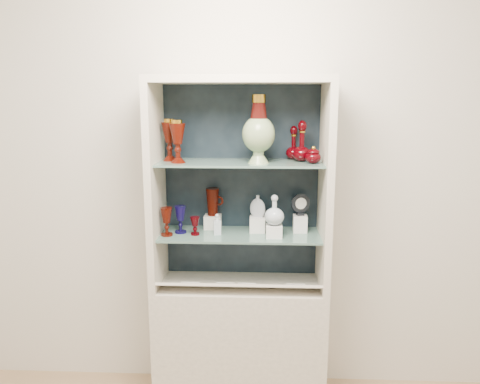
{
  "coord_description": "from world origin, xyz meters",
  "views": [
    {
      "loc": [
        0.12,
        -1.06,
        1.83
      ],
      "look_at": [
        0.0,
        1.53,
        1.3
      ],
      "focal_mm": 35.0,
      "sensor_mm": 36.0,
      "label": 1
    }
  ],
  "objects_px": {
    "ruby_pitcher": "(213,202)",
    "flat_flask": "(258,206)",
    "clear_square_bottle": "(217,224)",
    "cameo_medallion": "(300,204)",
    "cobalt_goblet": "(180,219)",
    "lidded_bowl": "(313,155)",
    "ruby_goblet_tall": "(167,222)",
    "pedestal_lamp_right": "(170,140)",
    "ruby_goblet_small": "(195,226)",
    "clear_round_decanter": "(274,211)",
    "pedestal_lamp_left": "(178,141)",
    "ruby_decanter_b": "(294,142)",
    "ruby_decanter_a": "(302,139)",
    "enamel_urn": "(259,129)"
  },
  "relations": [
    {
      "from": "clear_square_bottle",
      "to": "cameo_medallion",
      "type": "height_order",
      "value": "cameo_medallion"
    },
    {
      "from": "lidded_bowl",
      "to": "enamel_urn",
      "type": "bearing_deg",
      "value": 179.62
    },
    {
      "from": "ruby_decanter_b",
      "to": "clear_round_decanter",
      "type": "height_order",
      "value": "ruby_decanter_b"
    },
    {
      "from": "pedestal_lamp_left",
      "to": "ruby_goblet_tall",
      "type": "bearing_deg",
      "value": -175.08
    },
    {
      "from": "pedestal_lamp_left",
      "to": "ruby_pitcher",
      "type": "bearing_deg",
      "value": 43.21
    },
    {
      "from": "ruby_decanter_b",
      "to": "ruby_goblet_small",
      "type": "xyz_separation_m",
      "value": [
        -0.56,
        -0.16,
        -0.47
      ]
    },
    {
      "from": "ruby_decanter_a",
      "to": "clear_round_decanter",
      "type": "distance_m",
      "value": 0.43
    },
    {
      "from": "ruby_decanter_a",
      "to": "ruby_decanter_b",
      "type": "height_order",
      "value": "ruby_decanter_a"
    },
    {
      "from": "flat_flask",
      "to": "clear_round_decanter",
      "type": "height_order",
      "value": "clear_round_decanter"
    },
    {
      "from": "pedestal_lamp_right",
      "to": "ruby_decanter_a",
      "type": "relative_size",
      "value": 0.92
    },
    {
      "from": "pedestal_lamp_right",
      "to": "ruby_pitcher",
      "type": "bearing_deg",
      "value": 18.47
    },
    {
      "from": "enamel_urn",
      "to": "ruby_goblet_small",
      "type": "distance_m",
      "value": 0.66
    },
    {
      "from": "ruby_goblet_tall",
      "to": "enamel_urn",
      "type": "bearing_deg",
      "value": 1.03
    },
    {
      "from": "pedestal_lamp_right",
      "to": "ruby_goblet_small",
      "type": "distance_m",
      "value": 0.51
    },
    {
      "from": "ruby_goblet_tall",
      "to": "flat_flask",
      "type": "xyz_separation_m",
      "value": [
        0.52,
        0.1,
        0.08
      ]
    },
    {
      "from": "clear_round_decanter",
      "to": "ruby_decanter_a",
      "type": "bearing_deg",
      "value": 30.36
    },
    {
      "from": "ruby_pitcher",
      "to": "ruby_decanter_b",
      "type": "bearing_deg",
      "value": 12.32
    },
    {
      "from": "cobalt_goblet",
      "to": "flat_flask",
      "type": "xyz_separation_m",
      "value": [
        0.45,
        0.04,
        0.08
      ]
    },
    {
      "from": "clear_round_decanter",
      "to": "clear_square_bottle",
      "type": "bearing_deg",
      "value": 173.33
    },
    {
      "from": "ruby_pitcher",
      "to": "flat_flask",
      "type": "distance_m",
      "value": 0.28
    },
    {
      "from": "lidded_bowl",
      "to": "ruby_goblet_tall",
      "type": "distance_m",
      "value": 0.91
    },
    {
      "from": "ruby_decanter_b",
      "to": "clear_square_bottle",
      "type": "xyz_separation_m",
      "value": [
        -0.44,
        -0.14,
        -0.46
      ]
    },
    {
      "from": "pedestal_lamp_right",
      "to": "cameo_medallion",
      "type": "distance_m",
      "value": 0.84
    },
    {
      "from": "cobalt_goblet",
      "to": "lidded_bowl",
      "type": "bearing_deg",
      "value": -3.97
    },
    {
      "from": "flat_flask",
      "to": "cobalt_goblet",
      "type": "bearing_deg",
      "value": -152.18
    },
    {
      "from": "ruby_decanter_a",
      "to": "cameo_medallion",
      "type": "height_order",
      "value": "ruby_decanter_a"
    },
    {
      "from": "cobalt_goblet",
      "to": "clear_round_decanter",
      "type": "relative_size",
      "value": 0.97
    },
    {
      "from": "pedestal_lamp_left",
      "to": "flat_flask",
      "type": "distance_m",
      "value": 0.59
    },
    {
      "from": "pedestal_lamp_right",
      "to": "ruby_goblet_small",
      "type": "height_order",
      "value": "pedestal_lamp_right"
    },
    {
      "from": "cobalt_goblet",
      "to": "ruby_goblet_tall",
      "type": "distance_m",
      "value": 0.09
    },
    {
      "from": "ruby_goblet_tall",
      "to": "clear_square_bottle",
      "type": "distance_m",
      "value": 0.29
    },
    {
      "from": "pedestal_lamp_right",
      "to": "lidded_bowl",
      "type": "bearing_deg",
      "value": -5.88
    },
    {
      "from": "ruby_goblet_tall",
      "to": "ruby_goblet_small",
      "type": "height_order",
      "value": "ruby_goblet_tall"
    },
    {
      "from": "cobalt_goblet",
      "to": "cameo_medallion",
      "type": "bearing_deg",
      "value": 4.26
    },
    {
      "from": "ruby_decanter_b",
      "to": "cobalt_goblet",
      "type": "xyz_separation_m",
      "value": [
        -0.65,
        -0.12,
        -0.44
      ]
    },
    {
      "from": "ruby_decanter_a",
      "to": "ruby_goblet_small",
      "type": "bearing_deg",
      "value": -173.59
    },
    {
      "from": "pedestal_lamp_right",
      "to": "ruby_goblet_tall",
      "type": "distance_m",
      "value": 0.47
    },
    {
      "from": "flat_flask",
      "to": "ruby_pitcher",
      "type": "bearing_deg",
      "value": -171.32
    },
    {
      "from": "ruby_decanter_b",
      "to": "clear_square_bottle",
      "type": "height_order",
      "value": "ruby_decanter_b"
    },
    {
      "from": "ruby_goblet_tall",
      "to": "cobalt_goblet",
      "type": "bearing_deg",
      "value": 40.64
    },
    {
      "from": "lidded_bowl",
      "to": "ruby_pitcher",
      "type": "xyz_separation_m",
      "value": [
        -0.57,
        0.16,
        -0.31
      ]
    },
    {
      "from": "pedestal_lamp_left",
      "to": "ruby_decanter_b",
      "type": "xyz_separation_m",
      "value": [
        0.65,
        0.17,
        -0.01
      ]
    },
    {
      "from": "enamel_urn",
      "to": "cameo_medallion",
      "type": "height_order",
      "value": "enamel_urn"
    },
    {
      "from": "clear_round_decanter",
      "to": "cameo_medallion",
      "type": "distance_m",
      "value": 0.19
    },
    {
      "from": "lidded_bowl",
      "to": "clear_round_decanter",
      "type": "bearing_deg",
      "value": -178.13
    },
    {
      "from": "pedestal_lamp_right",
      "to": "cobalt_goblet",
      "type": "relative_size",
      "value": 1.48
    },
    {
      "from": "clear_square_bottle",
      "to": "flat_flask",
      "type": "distance_m",
      "value": 0.26
    },
    {
      "from": "ruby_goblet_small",
      "to": "pedestal_lamp_right",
      "type": "bearing_deg",
      "value": 154.69
    },
    {
      "from": "ruby_decanter_a",
      "to": "ruby_goblet_tall",
      "type": "xyz_separation_m",
      "value": [
        -0.76,
        -0.09,
        -0.47
      ]
    },
    {
      "from": "lidded_bowl",
      "to": "clear_square_bottle",
      "type": "xyz_separation_m",
      "value": [
        -0.53,
        0.03,
        -0.41
      ]
    }
  ]
}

